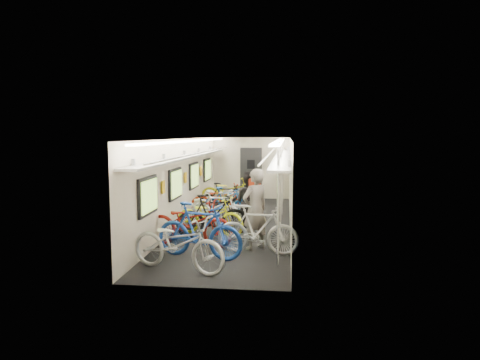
% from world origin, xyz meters
% --- Properties ---
extents(train_car_shell, '(10.00, 10.00, 10.00)m').
position_xyz_m(train_car_shell, '(-0.36, 0.71, 1.66)').
color(train_car_shell, black).
rests_on(train_car_shell, ground).
extents(bicycle_0, '(2.11, 1.35, 1.05)m').
position_xyz_m(bicycle_0, '(-0.58, -4.17, 0.52)').
color(bicycle_0, silver).
rests_on(bicycle_0, ground).
extents(bicycle_1, '(1.98, 1.03, 1.15)m').
position_xyz_m(bicycle_1, '(-0.36, -3.32, 0.57)').
color(bicycle_1, '#1C47A9').
rests_on(bicycle_1, ground).
extents(bicycle_2, '(2.13, 1.02, 1.08)m').
position_xyz_m(bicycle_2, '(-0.76, -2.44, 0.54)').
color(bicycle_2, maroon).
rests_on(bicycle_2, ground).
extents(bicycle_3, '(1.84, 1.05, 1.07)m').
position_xyz_m(bicycle_3, '(-0.39, -1.53, 0.53)').
color(bicycle_3, black).
rests_on(bicycle_3, ground).
extents(bicycle_4, '(1.94, 1.12, 0.96)m').
position_xyz_m(bicycle_4, '(-0.51, -1.30, 0.48)').
color(bicycle_4, yellow).
rests_on(bicycle_4, ground).
extents(bicycle_5, '(1.69, 0.73, 0.99)m').
position_xyz_m(bicycle_5, '(-0.45, -0.29, 0.49)').
color(bicycle_5, silver).
rests_on(bicycle_5, ground).
extents(bicycle_6, '(2.12, 1.36, 1.05)m').
position_xyz_m(bicycle_6, '(-0.68, -0.53, 0.53)').
color(bicycle_6, '#B7B8BC').
rests_on(bicycle_6, ground).
extents(bicycle_7, '(1.63, 0.81, 0.94)m').
position_xyz_m(bicycle_7, '(-0.39, 0.90, 0.47)').
color(bicycle_7, navy).
rests_on(bicycle_7, ground).
extents(bicycle_8, '(1.98, 1.27, 0.98)m').
position_xyz_m(bicycle_8, '(-0.66, 1.39, 0.49)').
color(bicycle_8, '#992A10').
rests_on(bicycle_8, ground).
extents(bicycle_9, '(1.73, 0.65, 1.01)m').
position_xyz_m(bicycle_9, '(-0.51, 1.41, 0.51)').
color(bicycle_9, black).
rests_on(bicycle_9, ground).
extents(bicycle_10, '(2.22, 1.22, 1.10)m').
position_xyz_m(bicycle_10, '(-0.53, 2.51, 0.55)').
color(bicycle_10, '#B9B311').
rests_on(bicycle_10, ground).
extents(bicycle_11, '(1.79, 0.73, 1.05)m').
position_xyz_m(bicycle_11, '(0.81, -2.91, 0.52)').
color(bicycle_11, silver).
rests_on(bicycle_11, ground).
extents(passenger_near, '(0.77, 0.75, 1.78)m').
position_xyz_m(passenger_near, '(0.73, -2.50, 0.89)').
color(passenger_near, slate).
rests_on(passenger_near, ground).
extents(passenger_mid, '(0.98, 0.93, 1.60)m').
position_xyz_m(passenger_mid, '(0.45, -1.00, 0.80)').
color(passenger_mid, black).
rests_on(passenger_mid, ground).
extents(backpack, '(0.28, 0.18, 0.38)m').
position_xyz_m(backpack, '(0.65, -1.65, 1.28)').
color(backpack, '#A82A10').
rests_on(backpack, passenger_near).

